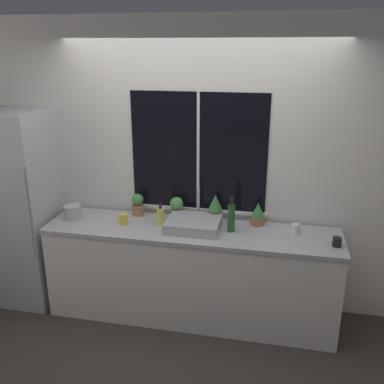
# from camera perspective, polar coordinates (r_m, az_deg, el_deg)

# --- Properties ---
(ground_plane) EXTENTS (14.00, 14.00, 0.00)m
(ground_plane) POSITION_cam_1_polar(r_m,az_deg,el_deg) (4.03, -1.05, -18.26)
(ground_plane) COLOR #38332D
(wall_back) EXTENTS (8.00, 0.09, 2.70)m
(wall_back) POSITION_cam_1_polar(r_m,az_deg,el_deg) (4.00, 0.93, 3.21)
(wall_back) COLOR silver
(wall_back) RESTS_ON ground_plane
(wall_left) EXTENTS (0.06, 7.00, 2.70)m
(wall_left) POSITION_cam_1_polar(r_m,az_deg,el_deg) (5.62, -20.91, 6.56)
(wall_left) COLOR silver
(wall_left) RESTS_ON ground_plane
(counter) EXTENTS (2.64, 0.61, 0.89)m
(counter) POSITION_cam_1_polar(r_m,az_deg,el_deg) (4.02, -0.14, -10.74)
(counter) COLOR white
(counter) RESTS_ON ground_plane
(refrigerator) EXTENTS (0.64, 0.71, 1.88)m
(refrigerator) POSITION_cam_1_polar(r_m,az_deg,el_deg) (4.48, -21.59, -1.92)
(refrigerator) COLOR #B7B7BC
(refrigerator) RESTS_ON ground_plane
(sink) EXTENTS (0.47, 0.45, 0.33)m
(sink) POSITION_cam_1_polar(r_m,az_deg,el_deg) (3.82, 0.21, -4.23)
(sink) COLOR #ADADB2
(sink) RESTS_ON counter
(potted_plant_far_left) EXTENTS (0.11, 0.11, 0.21)m
(potted_plant_far_left) POSITION_cam_1_polar(r_m,az_deg,el_deg) (4.12, -7.24, -1.66)
(potted_plant_far_left) COLOR #9E6B4C
(potted_plant_far_left) RESTS_ON counter
(potted_plant_center_left) EXTENTS (0.12, 0.12, 0.21)m
(potted_plant_center_left) POSITION_cam_1_polar(r_m,az_deg,el_deg) (4.02, -2.07, -2.01)
(potted_plant_center_left) COLOR #9E6B4C
(potted_plant_center_left) RESTS_ON counter
(potted_plant_center_right) EXTENTS (0.14, 0.14, 0.26)m
(potted_plant_center_right) POSITION_cam_1_polar(r_m,az_deg,el_deg) (3.94, 3.13, -2.05)
(potted_plant_center_right) COLOR #9E6B4C
(potted_plant_center_right) RESTS_ON counter
(potted_plant_far_right) EXTENTS (0.13, 0.13, 0.21)m
(potted_plant_far_right) POSITION_cam_1_polar(r_m,az_deg,el_deg) (3.92, 8.76, -2.94)
(potted_plant_far_right) COLOR #9E6B4C
(potted_plant_far_right) RESTS_ON counter
(soap_bottle) EXTENTS (0.07, 0.07, 0.21)m
(soap_bottle) POSITION_cam_1_polar(r_m,az_deg,el_deg) (3.88, -4.21, -3.23)
(soap_bottle) COLOR #DBD14C
(soap_bottle) RESTS_ON counter
(bottle_tall) EXTENTS (0.06, 0.06, 0.31)m
(bottle_tall) POSITION_cam_1_polar(r_m,az_deg,el_deg) (3.74, 5.25, -3.40)
(bottle_tall) COLOR #235128
(bottle_tall) RESTS_ON counter
(mug_yellow) EXTENTS (0.08, 0.08, 0.10)m
(mug_yellow) POSITION_cam_1_polar(r_m,az_deg,el_deg) (3.96, -9.14, -3.58)
(mug_yellow) COLOR gold
(mug_yellow) RESTS_ON counter
(mug_white) EXTENTS (0.07, 0.07, 0.09)m
(mug_white) POSITION_cam_1_polar(r_m,az_deg,el_deg) (3.82, 13.66, -4.80)
(mug_white) COLOR white
(mug_white) RESTS_ON counter
(mug_black) EXTENTS (0.07, 0.07, 0.08)m
(mug_black) POSITION_cam_1_polar(r_m,az_deg,el_deg) (3.69, 18.77, -6.32)
(mug_black) COLOR black
(mug_black) RESTS_ON counter
(kettle) EXTENTS (0.17, 0.17, 0.14)m
(kettle) POSITION_cam_1_polar(r_m,az_deg,el_deg) (4.19, -15.62, -2.49)
(kettle) COLOR #B2B2B7
(kettle) RESTS_ON counter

